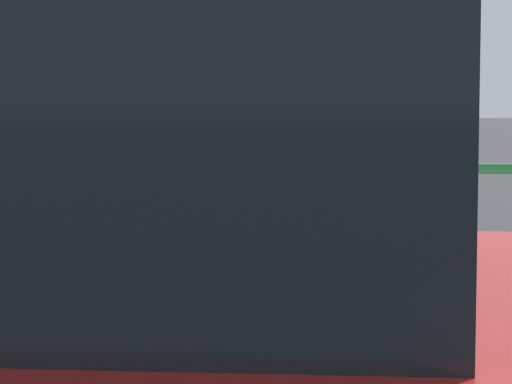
{
  "coord_description": "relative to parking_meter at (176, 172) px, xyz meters",
  "views": [
    {
      "loc": [
        0.28,
        -3.39,
        1.5
      ],
      "look_at": [
        0.06,
        0.38,
        1.18
      ],
      "focal_mm": 79.57,
      "sensor_mm": 36.0,
      "label": 1
    }
  ],
  "objects": [
    {
      "name": "pedestrian_at_meter",
      "position": [
        0.56,
        0.23,
        -0.11
      ],
      "size": [
        0.61,
        0.65,
        1.73
      ],
      "rotation": [
        0.0,
        0.0,
        -2.82
      ],
      "color": "slate",
      "rests_on": "sidewalk_curb"
    },
    {
      "name": "background_railing",
      "position": [
        0.2,
        2.46,
        -0.38
      ],
      "size": [
        24.06,
        0.06,
        1.0
      ],
      "color": "#1E602D",
      "rests_on": "sidewalk_curb"
    },
    {
      "name": "parking_meter",
      "position": [
        0.0,
        0.0,
        0.0
      ],
      "size": [
        0.17,
        0.18,
        1.54
      ],
      "rotation": [
        0.0,
        0.0,
        3.24
      ],
      "color": "slate",
      "rests_on": "sidewalk_curb"
    }
  ]
}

